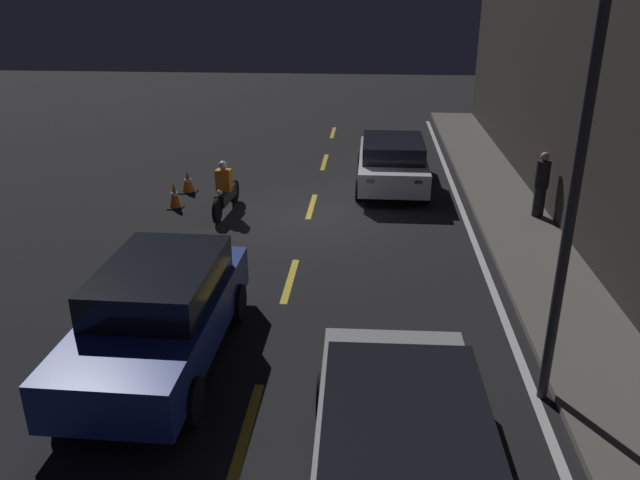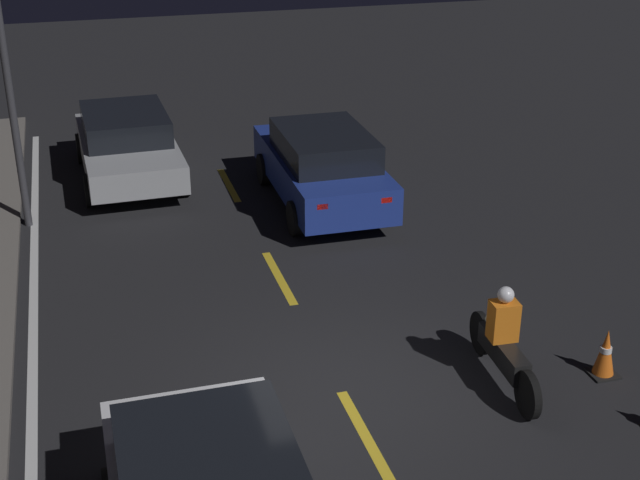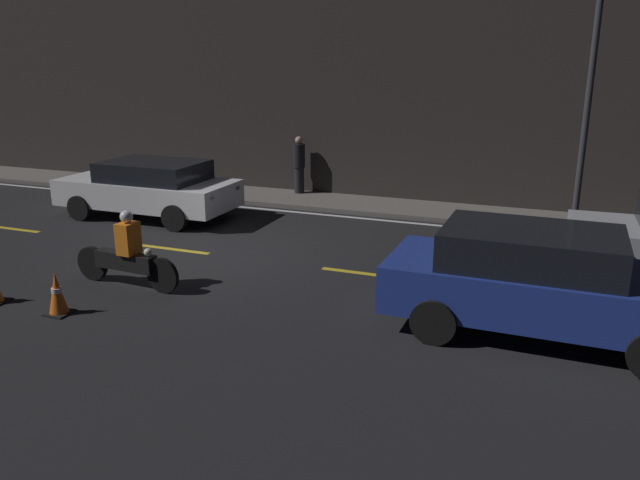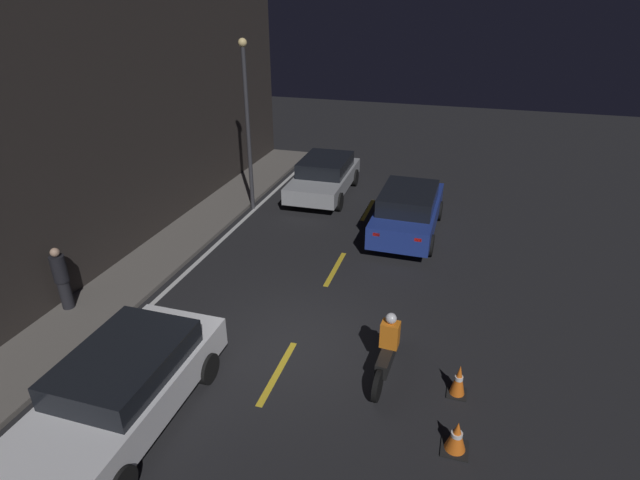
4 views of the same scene
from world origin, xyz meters
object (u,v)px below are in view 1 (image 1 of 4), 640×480
object	(u,v)px
motorcycle	(225,192)
traffic_cone_near	(188,182)
sedan_white	(392,161)
street_lamp	(577,176)
sedan_blue	(160,312)
traffic_cone_mid	(174,196)
pedestrian	(541,184)
hatchback_silver	(403,447)

from	to	relation	value
motorcycle	traffic_cone_near	xyz separation A→B (m)	(-1.59, -1.45, -0.26)
sedan_white	street_lamp	bearing A→B (deg)	-169.24
sedan_white	sedan_blue	bearing A→B (deg)	158.26
traffic_cone_mid	street_lamp	size ratio (longest dim) A/B	0.12
traffic_cone_mid	pedestrian	distance (m)	9.24
traffic_cone_mid	street_lamp	world-z (taller)	street_lamp
sedan_blue	traffic_cone_mid	xyz separation A→B (m)	(-7.01, -1.95, -0.49)
sedan_white	pedestrian	distance (m)	4.36
sedan_white	hatchback_silver	xyz separation A→B (m)	(12.01, -0.19, 0.00)
motorcycle	traffic_cone_near	bearing A→B (deg)	-134.27
traffic_cone_near	sedan_white	bearing A→B (deg)	99.99
sedan_blue	street_lamp	bearing A→B (deg)	85.59
traffic_cone_near	traffic_cone_mid	bearing A→B (deg)	1.54
sedan_white	hatchback_silver	world-z (taller)	sedan_white
sedan_blue	street_lamp	xyz separation A→B (m)	(0.50, 5.62, 2.41)
motorcycle	traffic_cone_mid	distance (m)	1.45
traffic_cone_mid	street_lamp	distance (m)	11.05
hatchback_silver	traffic_cone_mid	xyz separation A→B (m)	(-9.64, -5.49, -0.43)
sedan_blue	motorcycle	xyz separation A→B (m)	(-6.79, -0.54, -0.26)
sedan_blue	pedestrian	world-z (taller)	pedestrian
sedan_blue	traffic_cone_mid	distance (m)	7.29
traffic_cone_near	street_lamp	bearing A→B (deg)	40.60
traffic_cone_near	traffic_cone_mid	xyz separation A→B (m)	(1.36, 0.04, 0.04)
hatchback_silver	pedestrian	xyz separation A→B (m)	(-9.47, 3.72, 0.17)
motorcycle	pedestrian	distance (m)	7.81
traffic_cone_mid	pedestrian	bearing A→B (deg)	88.94
street_lamp	traffic_cone_mid	bearing A→B (deg)	-134.78
sedan_blue	pedestrian	bearing A→B (deg)	133.99
traffic_cone_mid	motorcycle	bearing A→B (deg)	80.99
sedan_white	pedestrian	size ratio (longest dim) A/B	2.75
sedan_blue	pedestrian	size ratio (longest dim) A/B	2.77
motorcycle	traffic_cone_mid	xyz separation A→B (m)	(-0.22, -1.41, -0.22)
hatchback_silver	street_lamp	xyz separation A→B (m)	(-2.12, 2.08, 2.47)
sedan_white	motorcycle	xyz separation A→B (m)	(2.60, -4.27, -0.20)
hatchback_silver	street_lamp	distance (m)	3.86
traffic_cone_mid	sedan_white	bearing A→B (deg)	112.66
hatchback_silver	pedestrian	distance (m)	10.17
sedan_blue	pedestrian	distance (m)	9.98
sedan_white	motorcycle	bearing A→B (deg)	121.24
pedestrian	street_lamp	bearing A→B (deg)	-12.61
street_lamp	pedestrian	bearing A→B (deg)	167.39
street_lamp	sedan_white	bearing A→B (deg)	-169.17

